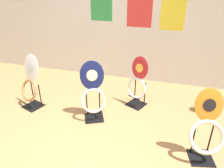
# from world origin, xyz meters

# --- Properties ---
(ground_plane) EXTENTS (14.00, 14.00, 0.00)m
(ground_plane) POSITION_xyz_m (0.00, 0.00, 0.00)
(ground_plane) COLOR #A37547
(wall_back) EXTENTS (8.00, 0.07, 2.60)m
(wall_back) POSITION_xyz_m (0.00, 2.39, 1.30)
(wall_back) COLOR silver
(wall_back) RESTS_ON ground_plane
(toilet_seat_display_crimson_swirl) EXTENTS (0.38, 0.37, 0.84)m
(toilet_seat_display_crimson_swirl) POSITION_xyz_m (0.52, 1.38, 0.41)
(toilet_seat_display_crimson_swirl) COLOR black
(toilet_seat_display_crimson_swirl) RESTS_ON ground_plane
(toilet_seat_display_navy_moon) EXTENTS (0.45, 0.42, 0.88)m
(toilet_seat_display_navy_moon) POSITION_xyz_m (-0.05, 0.84, 0.42)
(toilet_seat_display_navy_moon) COLOR black
(toilet_seat_display_navy_moon) RESTS_ON ground_plane
(toilet_seat_display_orange_sun) EXTENTS (0.44, 0.37, 0.88)m
(toilet_seat_display_orange_sun) POSITION_xyz_m (1.48, 0.41, 0.40)
(toilet_seat_display_orange_sun) COLOR black
(toilet_seat_display_orange_sun) RESTS_ON ground_plane
(toilet_seat_display_white_plain) EXTENTS (0.42, 0.37, 0.88)m
(toilet_seat_display_white_plain) POSITION_xyz_m (-1.12, 0.86, 0.41)
(toilet_seat_display_white_plain) COLOR black
(toilet_seat_display_white_plain) RESTS_ON ground_plane
(paint_can) EXTENTS (0.16, 0.16, 0.18)m
(paint_can) POSITION_xyz_m (1.53, 1.47, 0.09)
(paint_can) COLOR #2D8E4C
(paint_can) RESTS_ON ground_plane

